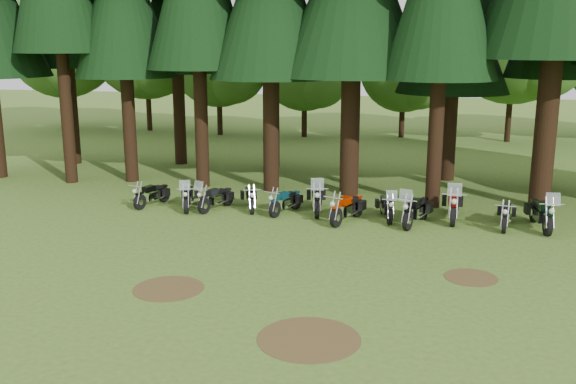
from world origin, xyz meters
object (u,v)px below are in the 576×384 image
(motorcycle_0, at_px, (152,195))
(motorcycle_1, at_px, (188,198))
(motorcycle_8, at_px, (416,211))
(motorcycle_4, at_px, (286,202))
(motorcycle_9, at_px, (453,205))
(motorcycle_2, at_px, (216,199))
(motorcycle_6, at_px, (347,209))
(motorcycle_7, at_px, (386,208))
(motorcycle_11, at_px, (541,214))
(motorcycle_10, at_px, (506,215))
(motorcycle_5, at_px, (316,199))
(motorcycle_3, at_px, (250,199))

(motorcycle_0, xyz_separation_m, motorcycle_1, (1.53, -0.16, 0.03))
(motorcycle_1, relative_size, motorcycle_8, 0.91)
(motorcycle_4, bearing_deg, motorcycle_1, -156.53)
(motorcycle_9, bearing_deg, motorcycle_2, -176.22)
(motorcycle_6, bearing_deg, motorcycle_2, -166.40)
(motorcycle_4, xyz_separation_m, motorcycle_7, (3.63, -0.02, 0.01))
(motorcycle_2, height_order, motorcycle_11, motorcycle_11)
(motorcycle_2, height_order, motorcycle_7, motorcycle_2)
(motorcycle_2, distance_m, motorcycle_10, 10.27)
(motorcycle_4, distance_m, motorcycle_9, 5.92)
(motorcycle_5, distance_m, motorcycle_10, 6.58)
(motorcycle_2, bearing_deg, motorcycle_9, 22.77)
(motorcycle_9, bearing_deg, motorcycle_3, -178.26)
(motorcycle_8, relative_size, motorcycle_9, 0.92)
(motorcycle_6, height_order, motorcycle_9, motorcycle_9)
(motorcycle_1, xyz_separation_m, motorcycle_4, (3.67, 0.21, -0.03))
(motorcycle_10, distance_m, motorcycle_11, 1.12)
(motorcycle_1, xyz_separation_m, motorcycle_6, (6.02, -0.45, 0.03))
(motorcycle_4, height_order, motorcycle_10, motorcycle_10)
(motorcycle_3, bearing_deg, motorcycle_0, 162.73)
(motorcycle_3, bearing_deg, motorcycle_1, 169.67)
(motorcycle_5, relative_size, motorcycle_10, 1.19)
(motorcycle_6, bearing_deg, motorcycle_3, -173.36)
(motorcycle_10, bearing_deg, motorcycle_4, -172.75)
(motorcycle_2, height_order, motorcycle_5, motorcycle_5)
(motorcycle_7, bearing_deg, motorcycle_1, 167.61)
(motorcycle_3, bearing_deg, motorcycle_2, 173.68)
(motorcycle_4, height_order, motorcycle_7, motorcycle_7)
(motorcycle_0, height_order, motorcycle_6, motorcycle_6)
(motorcycle_6, bearing_deg, motorcycle_0, -164.58)
(motorcycle_4, distance_m, motorcycle_7, 3.63)
(motorcycle_6, bearing_deg, motorcycle_5, 161.08)
(motorcycle_5, height_order, motorcycle_7, motorcycle_5)
(motorcycle_8, bearing_deg, motorcycle_1, -164.44)
(motorcycle_5, bearing_deg, motorcycle_3, 171.50)
(motorcycle_1, height_order, motorcycle_3, motorcycle_1)
(motorcycle_1, bearing_deg, motorcycle_3, -4.03)
(motorcycle_6, bearing_deg, motorcycle_10, 25.34)
(motorcycle_2, distance_m, motorcycle_11, 11.39)
(motorcycle_2, distance_m, motorcycle_6, 5.02)
(motorcycle_2, distance_m, motorcycle_7, 6.28)
(motorcycle_10, bearing_deg, motorcycle_7, -173.65)
(motorcycle_4, height_order, motorcycle_5, motorcycle_5)
(motorcycle_0, distance_m, motorcycle_6, 7.57)
(motorcycle_0, distance_m, motorcycle_2, 2.56)
(motorcycle_0, relative_size, motorcycle_10, 0.95)
(motorcycle_9, bearing_deg, motorcycle_5, -179.12)
(motorcycle_0, relative_size, motorcycle_5, 0.80)
(motorcycle_3, distance_m, motorcycle_7, 5.06)
(motorcycle_3, xyz_separation_m, motorcycle_8, (6.09, -0.75, 0.07))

